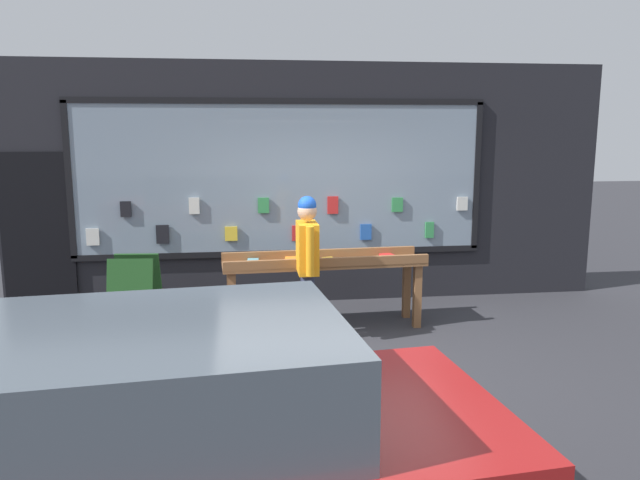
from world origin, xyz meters
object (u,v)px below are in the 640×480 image
at_px(parked_car, 121,450).
at_px(person_browsing, 307,258).
at_px(small_dog, 275,321).
at_px(sandwich_board_sign, 135,297).
at_px(display_table_main, 324,269).

bearing_deg(parked_car, person_browsing, 63.81).
xyz_separation_m(person_browsing, small_dog, (-0.38, -0.18, -0.67)).
bearing_deg(parked_car, small_dog, 68.42).
height_order(person_browsing, sandwich_board_sign, person_browsing).
bearing_deg(display_table_main, sandwich_board_sign, -176.11).
bearing_deg(display_table_main, parked_car, -111.89).
distance_m(sandwich_board_sign, parked_car, 4.00).
distance_m(small_dog, parked_car, 3.65).
height_order(display_table_main, parked_car, parked_car).
height_order(sandwich_board_sign, parked_car, parked_car).
distance_m(small_dog, sandwich_board_sign, 1.65).
bearing_deg(parked_car, display_table_main, 62.85).
relative_size(display_table_main, sandwich_board_sign, 2.53).
bearing_deg(person_browsing, sandwich_board_sign, 81.42).
relative_size(display_table_main, parked_car, 0.56).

